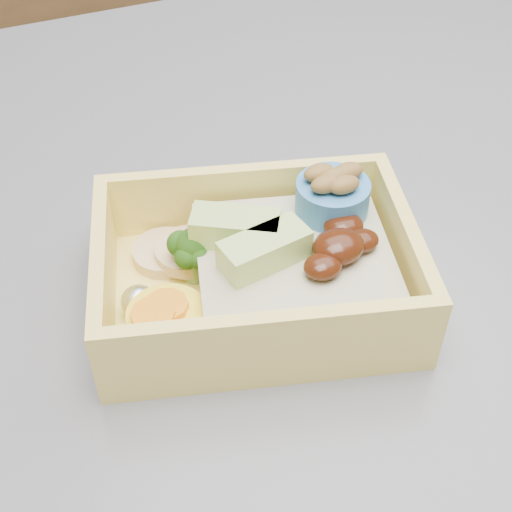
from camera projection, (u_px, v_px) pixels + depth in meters
name	position (u px, v px, depth m)	size (l,w,h in m)	color
bento_box	(266.00, 268.00, 0.39)	(0.20, 0.16, 0.06)	#FDE368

